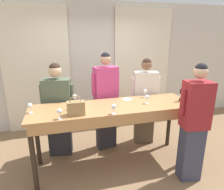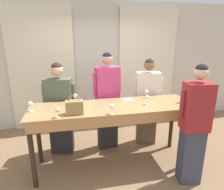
# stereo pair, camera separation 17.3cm
# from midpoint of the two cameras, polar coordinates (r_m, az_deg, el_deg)

# --- Properties ---
(ground_plane) EXTENTS (18.00, 18.00, 0.00)m
(ground_plane) POSITION_cam_midpoint_polar(r_m,az_deg,el_deg) (3.57, -1.14, -18.94)
(ground_plane) COLOR #846647
(wall_back) EXTENTS (12.00, 0.06, 2.80)m
(wall_back) POSITION_cam_midpoint_polar(r_m,az_deg,el_deg) (4.71, -6.60, 8.34)
(wall_back) COLOR beige
(wall_back) RESTS_ON ground_plane
(curtain_panel_left) EXTENTS (1.39, 0.03, 2.69)m
(curtain_panel_left) POSITION_cam_midpoint_polar(r_m,az_deg,el_deg) (4.63, -21.57, 6.43)
(curtain_panel_left) COLOR #EFE5C6
(curtain_panel_left) RESTS_ON ground_plane
(curtain_panel_right) EXTENTS (1.39, 0.03, 2.69)m
(curtain_panel_right) POSITION_cam_midpoint_polar(r_m,az_deg,el_deg) (4.98, 7.63, 8.11)
(curtain_panel_right) COLOR #EFE5C6
(curtain_panel_right) RESTS_ON ground_plane
(tasting_bar) EXTENTS (2.53, 0.75, 1.04)m
(tasting_bar) POSITION_cam_midpoint_polar(r_m,az_deg,el_deg) (3.10, -1.12, -5.21)
(tasting_bar) COLOR #B27F4C
(tasting_bar) RESTS_ON ground_plane
(wine_bottle) EXTENTS (0.09, 0.09, 0.32)m
(wine_bottle) POSITION_cam_midpoint_polar(r_m,az_deg,el_deg) (3.44, 18.05, 0.22)
(wine_bottle) COLOR black
(wine_bottle) RESTS_ON tasting_bar
(handbag) EXTENTS (0.24, 0.13, 0.28)m
(handbag) POSITION_cam_midpoint_polar(r_m,az_deg,el_deg) (2.77, -12.07, -3.61)
(handbag) COLOR #997A4C
(handbag) RESTS_ON tasting_bar
(wine_glass_front_left) EXTENTS (0.07, 0.07, 0.14)m
(wine_glass_front_left) POSITION_cam_midpoint_polar(r_m,az_deg,el_deg) (2.73, -1.34, -3.43)
(wine_glass_front_left) COLOR white
(wine_glass_front_left) RESTS_ON tasting_bar
(wine_glass_front_mid) EXTENTS (0.07, 0.07, 0.14)m
(wine_glass_front_mid) POSITION_cam_midpoint_polar(r_m,az_deg,el_deg) (3.03, -23.96, -2.87)
(wine_glass_front_mid) COLOR white
(wine_glass_front_mid) RESTS_ON tasting_bar
(wine_glass_front_right) EXTENTS (0.07, 0.07, 0.14)m
(wine_glass_front_right) POSITION_cam_midpoint_polar(r_m,az_deg,el_deg) (3.24, -12.16, -0.52)
(wine_glass_front_right) COLOR white
(wine_glass_front_right) RESTS_ON tasting_bar
(wine_glass_center_left) EXTENTS (0.07, 0.07, 0.14)m
(wine_glass_center_left) POSITION_cam_midpoint_polar(r_m,az_deg,el_deg) (3.18, 8.48, -0.65)
(wine_glass_center_left) COLOR white
(wine_glass_center_left) RESTS_ON tasting_bar
(wine_glass_center_mid) EXTENTS (0.07, 0.07, 0.14)m
(wine_glass_center_mid) POSITION_cam_midpoint_polar(r_m,az_deg,el_deg) (2.97, -13.13, -2.19)
(wine_glass_center_mid) COLOR white
(wine_glass_center_mid) RESTS_ON tasting_bar
(wine_glass_center_right) EXTENTS (0.07, 0.07, 0.14)m
(wine_glass_center_right) POSITION_cam_midpoint_polar(r_m,az_deg,el_deg) (2.69, -16.59, -4.54)
(wine_glass_center_right) COLOR white
(wine_glass_center_right) RESTS_ON tasting_bar
(wine_glass_back_left) EXTENTS (0.07, 0.07, 0.14)m
(wine_glass_back_left) POSITION_cam_midpoint_polar(r_m,az_deg,el_deg) (3.50, 8.05, 0.97)
(wine_glass_back_left) COLOR white
(wine_glass_back_left) RESTS_ON tasting_bar
(napkin) EXTENTS (0.18, 0.18, 0.00)m
(napkin) POSITION_cam_midpoint_polar(r_m,az_deg,el_deg) (3.38, 2.89, -1.21)
(napkin) COLOR white
(napkin) RESTS_ON tasting_bar
(guest_olive_jacket) EXTENTS (0.57, 0.34, 1.66)m
(guest_olive_jacket) POSITION_cam_midpoint_polar(r_m,az_deg,el_deg) (3.60, -16.44, -4.20)
(guest_olive_jacket) COLOR #28282D
(guest_olive_jacket) RESTS_ON ground_plane
(guest_pink_top) EXTENTS (0.53, 0.28, 1.80)m
(guest_pink_top) POSITION_cam_midpoint_polar(r_m,az_deg,el_deg) (3.64, -3.13, -1.82)
(guest_pink_top) COLOR #28282D
(guest_pink_top) RESTS_ON ground_plane
(guest_cream_sweater) EXTENTS (0.55, 0.31, 1.68)m
(guest_cream_sweater) POSITION_cam_midpoint_polar(r_m,az_deg,el_deg) (3.88, 8.13, -1.78)
(guest_cream_sweater) COLOR brown
(guest_cream_sweater) RESTS_ON ground_plane
(host_pouring) EXTENTS (0.47, 0.31, 1.74)m
(host_pouring) POSITION_cam_midpoint_polar(r_m,az_deg,el_deg) (3.03, 20.88, -7.71)
(host_pouring) COLOR #383D51
(host_pouring) RESTS_ON ground_plane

